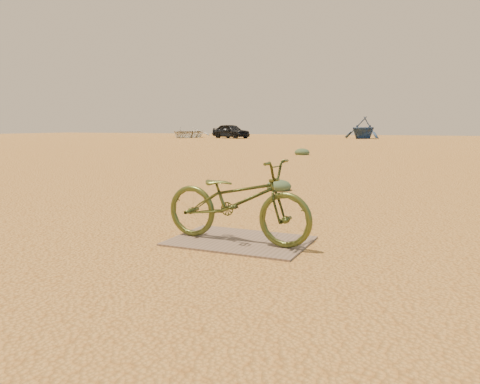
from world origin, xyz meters
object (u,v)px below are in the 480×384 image
at_px(bicycle, 237,201).
at_px(boat_near_left, 187,132).
at_px(plywood_board, 240,241).
at_px(car, 231,131).
at_px(boat_far_left, 363,128).

xyz_separation_m(bicycle, boat_near_left, (-23.38, 39.02, 0.07)).
height_order(plywood_board, boat_near_left, boat_near_left).
distance_m(bicycle, car, 42.68).
distance_m(plywood_board, car, 42.63).
relative_size(plywood_board, boat_far_left, 0.37).
distance_m(plywood_board, bicycle, 0.48).
distance_m(boat_near_left, boat_far_left, 18.24).
xyz_separation_m(car, boat_far_left, (12.56, 3.82, 0.37)).
bearing_deg(boat_near_left, bicycle, -64.18).
relative_size(plywood_board, boat_near_left, 0.29).
relative_size(plywood_board, bicycle, 0.87).
bearing_deg(boat_far_left, bicycle, -64.72).
bearing_deg(plywood_board, car, 115.06).
distance_m(bicycle, boat_near_left, 45.49).
distance_m(plywood_board, boat_near_left, 45.43).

